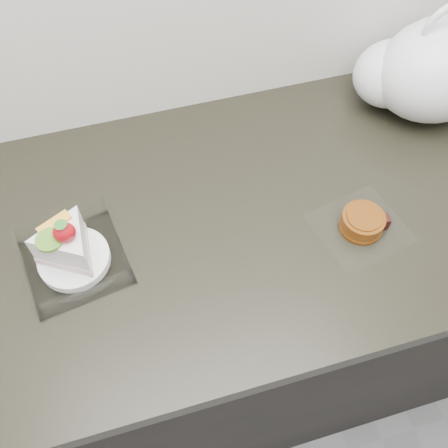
% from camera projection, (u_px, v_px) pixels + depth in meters
% --- Properties ---
extents(counter, '(2.04, 0.64, 0.90)m').
position_uv_depth(counter, '(212.00, 316.00, 1.31)').
color(counter, black).
rests_on(counter, ground).
extents(cake_tray, '(0.20, 0.20, 0.13)m').
position_uv_depth(cake_tray, '(71.00, 253.00, 0.86)').
color(cake_tray, white).
rests_on(cake_tray, counter).
extents(mooncake_wrap, '(0.18, 0.18, 0.04)m').
position_uv_depth(mooncake_wrap, '(363.00, 223.00, 0.91)').
color(mooncake_wrap, white).
rests_on(mooncake_wrap, counter).
extents(plastic_bag, '(0.35, 0.28, 0.26)m').
position_uv_depth(plastic_bag, '(432.00, 70.00, 1.02)').
color(plastic_bag, white).
rests_on(plastic_bag, counter).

